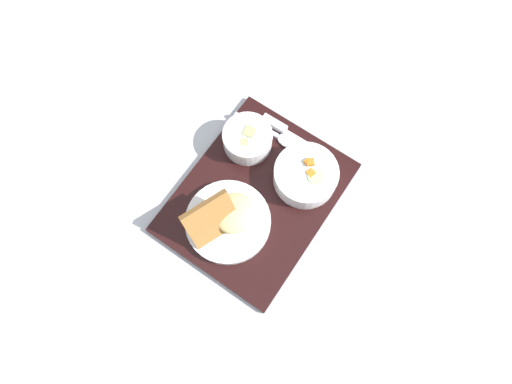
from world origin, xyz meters
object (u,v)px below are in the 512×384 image
bowl_salad (306,175)px  bowl_soup (248,138)px  plate_main (227,220)px  spoon (278,136)px  knife (279,127)px

bowl_salad → bowl_soup: bearing=-89.0°
plate_main → spoon: bearing=-173.4°
bowl_soup → knife: size_ratio=0.70×
bowl_salad → knife: 0.14m
bowl_salad → knife: size_ratio=0.88×
plate_main → bowl_soup: bearing=-157.5°
bowl_soup → plate_main: plate_main is taller
bowl_soup → knife: (-0.07, 0.04, -0.02)m
plate_main → knife: (-0.25, -0.04, -0.01)m
spoon → knife: bearing=111.7°
bowl_soup → spoon: size_ratio=0.66×
knife → spoon: size_ratio=0.95×
knife → spoon: (0.02, 0.01, -0.00)m
bowl_salad → bowl_soup: bowl_salad is taller
bowl_salad → plate_main: plate_main is taller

